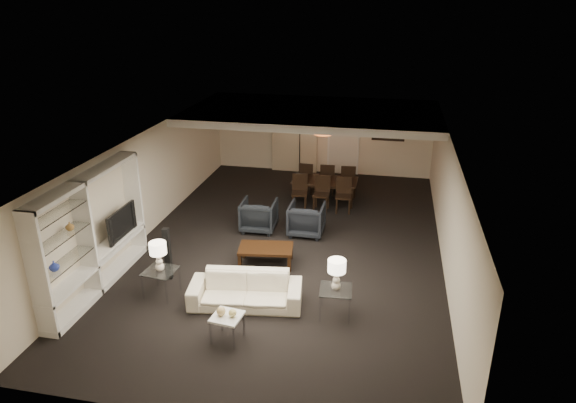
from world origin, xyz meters
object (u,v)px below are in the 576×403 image
(television, at_px, (117,222))
(pendant_light, at_px, (323,130))
(chair_nl, at_px, (299,192))
(table_lamp_right, at_px, (336,275))
(table_lamp_left, at_px, (159,257))
(chair_nm, at_px, (321,194))
(dining_table, at_px, (324,191))
(chair_fr, at_px, (348,180))
(coffee_table, at_px, (266,256))
(marble_table, at_px, (228,328))
(floor_speaker, at_px, (168,254))
(side_table_right, at_px, (335,302))
(floor_lamp, at_px, (300,146))
(sofa, at_px, (245,290))
(armchair_right, at_px, (307,219))
(side_table_left, at_px, (161,283))
(vase_amber, at_px, (70,226))
(chair_nr, at_px, (343,196))
(chair_fl, at_px, (307,177))
(chair_fm, at_px, (328,178))
(armchair_left, at_px, (259,215))
(vase_blue, at_px, (54,266))

(television, bearing_deg, pendant_light, -34.21)
(chair_nl, bearing_deg, table_lamp_right, -78.68)
(table_lamp_left, distance_m, chair_nm, 5.45)
(dining_table, xyz_separation_m, chair_fr, (0.60, 0.65, 0.15))
(coffee_table, relative_size, chair_fr, 1.23)
(marble_table, relative_size, floor_speaker, 0.43)
(side_table_right, distance_m, table_lamp_right, 0.57)
(floor_lamp, bearing_deg, sofa, -87.05)
(armchair_right, bearing_deg, marble_table, 83.00)
(side_table_left, bearing_deg, chair_nm, 63.35)
(pendant_light, xyz_separation_m, vase_amber, (-3.61, -6.74, -0.28))
(chair_nr, relative_size, chair_fl, 1.00)
(table_lamp_left, relative_size, dining_table, 0.33)
(armchair_right, height_order, chair_fl, chair_fl)
(armchair_right, relative_size, table_lamp_left, 1.44)
(sofa, xyz_separation_m, dining_table, (0.74, 5.51, 0.01))
(vase_amber, distance_m, chair_nl, 6.44)
(television, relative_size, floor_lamp, 0.59)
(table_lamp_right, xyz_separation_m, television, (-4.70, 0.85, 0.22))
(side_table_left, relative_size, chair_nr, 0.61)
(pendant_light, xyz_separation_m, marble_table, (-0.58, -7.21, -1.68))
(coffee_table, bearing_deg, chair_fm, 80.81)
(armchair_right, distance_m, chair_nr, 1.72)
(marble_table, bearing_deg, chair_fr, 79.56)
(sofa, xyz_separation_m, floor_lamp, (-0.40, 7.81, 0.61))
(armchair_right, bearing_deg, coffee_table, 71.33)
(chair_fr, bearing_deg, armchair_right, 71.24)
(vase_amber, bearing_deg, armchair_left, 58.26)
(pendant_light, bearing_deg, table_lamp_right, -79.61)
(armchair_right, height_order, table_lamp_left, table_lamp_left)
(pendant_light, bearing_deg, chair_nm, -82.87)
(sofa, height_order, chair_nm, chair_nm)
(chair_fl, bearing_deg, chair_fr, -174.59)
(table_lamp_left, xyz_separation_m, vase_amber, (-1.33, -0.63, 0.80))
(armchair_left, bearing_deg, vase_blue, 59.75)
(armchair_left, height_order, armchair_right, same)
(chair_fl, bearing_deg, floor_lamp, -66.56)
(dining_table, bearing_deg, armchair_left, -120.21)
(table_lamp_left, bearing_deg, sofa, 0.00)
(chair_fm, bearing_deg, table_lamp_left, 64.49)
(armchair_right, height_order, floor_lamp, floor_lamp)
(pendant_light, xyz_separation_m, armchair_left, (-1.18, -2.81, -1.53))
(armchair_right, relative_size, side_table_right, 1.49)
(pendant_light, distance_m, chair_fr, 1.64)
(side_table_right, distance_m, floor_lamp, 8.12)
(vase_blue, bearing_deg, armchair_left, 61.72)
(armchair_right, height_order, chair_fm, chair_fm)
(armchair_right, relative_size, vase_blue, 4.64)
(vase_amber, bearing_deg, marble_table, -8.83)
(chair_nl, xyz_separation_m, chair_nm, (0.60, 0.00, 0.00))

